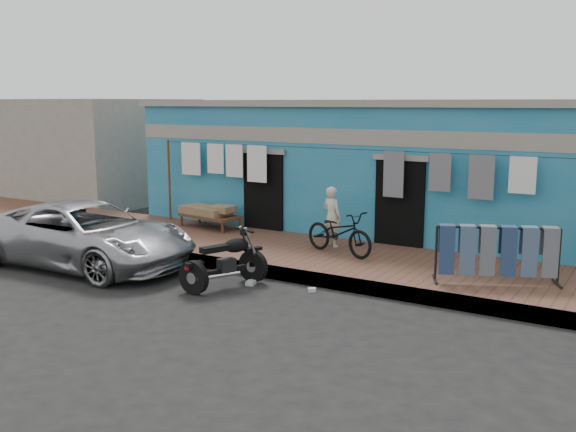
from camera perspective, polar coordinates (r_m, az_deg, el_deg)
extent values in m
plane|color=black|center=(10.98, -5.47, -7.50)|extent=(80.00, 80.00, 0.00)
cube|color=brown|center=(13.37, 2.23, -3.68)|extent=(28.00, 3.00, 0.25)
cube|color=gray|center=(12.17, -1.10, -5.08)|extent=(28.00, 0.10, 0.25)
cube|color=teal|center=(16.69, 8.97, 4.10)|extent=(12.00, 5.00, 3.20)
cube|color=#9E9384|center=(14.39, 5.34, 7.03)|extent=(12.00, 0.14, 0.35)
cube|color=#9E9384|center=(16.60, 9.13, 9.87)|extent=(12.20, 5.20, 0.16)
cube|color=black|center=(15.56, -2.18, 1.75)|extent=(1.10, 0.10, 2.10)
cube|color=black|center=(13.96, 9.89, 0.64)|extent=(1.10, 0.10, 2.10)
cube|color=#9E9384|center=(23.19, -17.16, 5.68)|extent=(6.00, 5.00, 3.40)
cylinder|color=brown|center=(17.05, -10.51, 3.16)|extent=(0.06, 0.06, 2.10)
cylinder|color=black|center=(14.13, 4.77, 5.97)|extent=(10.00, 0.01, 0.01)
cube|color=silver|center=(16.50, -8.62, 5.06)|extent=(0.60, 0.02, 0.82)
cube|color=silver|center=(16.01, -6.46, 5.10)|extent=(0.50, 0.02, 0.74)
cube|color=silver|center=(15.67, -4.80, 4.92)|extent=(0.50, 0.02, 0.79)
cube|color=silver|center=(15.29, -2.79, 4.66)|extent=(0.55, 0.02, 0.88)
cube|color=slate|center=(13.67, 9.36, 3.68)|extent=(0.45, 0.02, 0.97)
cube|color=slate|center=(13.32, 13.35, 3.81)|extent=(0.45, 0.02, 0.78)
cube|color=slate|center=(13.10, 16.81, 3.32)|extent=(0.50, 0.02, 0.88)
cube|color=silver|center=(12.92, 20.13, 3.43)|extent=(0.50, 0.02, 0.71)
imported|color=#A9A9AE|center=(13.63, -17.56, -1.51)|extent=(4.90, 2.39, 1.36)
imported|color=beige|center=(13.70, 3.91, -0.05)|extent=(0.53, 0.43, 1.30)
imported|color=black|center=(13.04, 4.59, -1.03)|extent=(1.80, 1.04, 1.10)
cube|color=silver|center=(12.02, -2.89, -5.71)|extent=(0.20, 0.19, 0.07)
cube|color=silver|center=(11.42, 2.14, -6.58)|extent=(0.17, 0.16, 0.07)
cube|color=silver|center=(11.85, -3.33, -5.95)|extent=(0.19, 0.22, 0.07)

